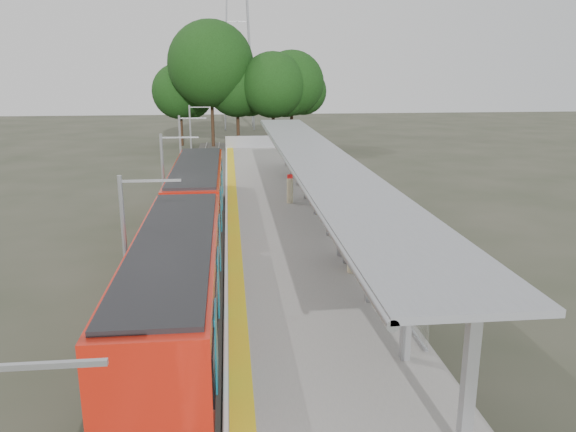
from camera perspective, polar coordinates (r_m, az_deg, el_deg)
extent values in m
cube|color=#59544C|center=(32.85, -8.99, -0.72)|extent=(3.00, 70.00, 0.24)
cube|color=gray|center=(32.82, -1.15, 0.14)|extent=(6.00, 50.00, 1.00)
cube|color=yellow|center=(32.58, -5.63, 0.89)|extent=(0.60, 50.00, 0.02)
cube|color=#9EA0A5|center=(57.10, -3.33, 7.54)|extent=(6.00, 0.10, 1.20)
cube|color=black|center=(19.12, -11.08, -10.78)|extent=(2.50, 13.50, 0.70)
cube|color=red|center=(18.49, -11.33, -6.30)|extent=(2.65, 13.50, 2.50)
cube|color=black|center=(18.47, -11.33, -6.15)|extent=(2.72, 12.96, 1.20)
cube|color=black|center=(18.07, -11.53, -2.45)|extent=(2.40, 12.82, 0.15)
cube|color=#0B5971|center=(18.46, -7.07, -6.64)|extent=(0.04, 1.30, 2.00)
cylinder|color=black|center=(15.18, -12.56, -19.50)|extent=(2.20, 0.70, 0.70)
cube|color=black|center=(32.39, -9.06, 0.03)|extent=(2.50, 13.50, 0.70)
cube|color=red|center=(32.02, -9.17, 2.80)|extent=(2.65, 13.50, 2.50)
cube|color=black|center=(32.01, -9.17, 2.88)|extent=(2.72, 12.96, 1.20)
cube|color=black|center=(31.78, -9.27, 5.09)|extent=(2.40, 12.83, 0.15)
cube|color=#0B5971|center=(32.01, -6.73, 2.60)|extent=(0.04, 1.30, 2.00)
cylinder|color=black|center=(27.94, -9.49, -3.03)|extent=(2.20, 0.70, 0.70)
cube|color=black|center=(25.25, -9.93, -1.08)|extent=(2.30, 0.80, 2.40)
cube|color=#9EA0A5|center=(12.31, 17.92, -15.52)|extent=(0.25, 0.25, 3.50)
cube|color=#9EA0A5|center=(15.64, 12.05, -8.37)|extent=(0.25, 0.25, 3.50)
cube|color=#9EA0A5|center=(19.23, 8.41, -3.75)|extent=(0.25, 0.25, 3.50)
cube|color=#9EA0A5|center=(22.95, 5.97, -0.60)|extent=(0.25, 0.25, 3.50)
cube|color=#9EA0A5|center=(26.75, 4.21, 1.67)|extent=(0.25, 0.25, 3.50)
cube|color=#9EA0A5|center=(30.61, 2.89, 3.37)|extent=(0.25, 0.25, 3.50)
cube|color=#9EA0A5|center=(34.49, 1.87, 4.68)|extent=(0.25, 0.25, 3.50)
cube|color=#9EA0A5|center=(38.40, 1.04, 5.73)|extent=(0.25, 0.25, 3.50)
cube|color=#9EA0A5|center=(42.33, 0.37, 6.59)|extent=(0.25, 0.25, 3.50)
cube|color=#9EA0A5|center=(46.27, -0.18, 7.29)|extent=(0.25, 0.25, 3.50)
cube|color=gray|center=(28.28, 2.76, 6.19)|extent=(3.20, 38.00, 0.16)
cylinder|color=#9EA0A5|center=(28.10, -0.38, 5.98)|extent=(0.24, 38.00, 0.24)
cube|color=silver|center=(17.81, 12.14, -7.35)|extent=(0.05, 3.70, 2.20)
cube|color=silver|center=(21.41, 8.86, -3.38)|extent=(0.05, 3.70, 2.20)
cube|color=silver|center=(28.92, 4.86, 1.54)|extent=(0.05, 3.70, 2.20)
cube|color=silver|center=(32.76, 3.55, 3.14)|extent=(0.05, 3.70, 2.20)
cube|color=silver|center=(40.54, 1.68, 5.42)|extent=(0.05, 3.70, 2.20)
cube|color=silver|center=(44.46, 0.98, 6.26)|extent=(0.05, 3.70, 2.20)
cylinder|color=#382316|center=(67.04, -10.78, 8.80)|extent=(0.36, 0.36, 4.14)
sphere|color=#164313|center=(66.75, -10.95, 12.34)|extent=(6.30, 6.30, 6.30)
cylinder|color=#382316|center=(64.00, -7.67, 9.56)|extent=(0.36, 0.36, 6.16)
sphere|color=#164313|center=(63.75, -7.86, 15.07)|extent=(9.36, 9.36, 9.36)
cylinder|color=#382316|center=(64.49, -5.10, 8.99)|extent=(0.36, 0.36, 4.63)
sphere|color=#164313|center=(64.19, -5.19, 13.10)|extent=(7.04, 7.04, 7.04)
cylinder|color=#382316|center=(62.80, -1.51, 8.90)|extent=(0.36, 0.36, 4.68)
sphere|color=#164313|center=(62.49, -1.54, 13.17)|extent=(7.11, 7.11, 7.11)
cylinder|color=#382316|center=(64.85, 0.37, 9.14)|extent=(0.36, 0.36, 4.77)
sphere|color=#164313|center=(64.55, 0.38, 13.36)|extent=(7.25, 7.25, 7.25)
cube|color=#9EA0A5|center=(7.99, -25.07, -13.66)|extent=(2.00, 0.08, 0.08)
cylinder|color=#9EA0A5|center=(19.94, -16.20, -3.67)|extent=(0.16, 0.16, 5.40)
cube|color=#9EA0A5|center=(19.16, -13.79, 3.50)|extent=(2.00, 0.08, 0.08)
cylinder|color=#9EA0A5|center=(31.44, -12.54, 3.25)|extent=(0.16, 0.16, 5.40)
cube|color=#9EA0A5|center=(30.95, -10.95, 7.84)|extent=(2.00, 0.08, 0.08)
cylinder|color=#9EA0A5|center=(43.22, -10.85, 6.43)|extent=(0.16, 0.16, 5.40)
cube|color=#9EA0A5|center=(42.86, -9.66, 9.78)|extent=(2.00, 0.08, 0.08)
cylinder|color=#9EA0A5|center=(55.09, -9.88, 8.24)|extent=(0.16, 0.16, 5.40)
cube|color=#9EA0A5|center=(54.81, -8.93, 10.87)|extent=(2.00, 0.08, 0.08)
cube|color=#0F1F4C|center=(23.45, 7.55, -3.46)|extent=(0.78, 1.78, 0.07)
cube|color=#0F1F4C|center=(23.29, 7.03, -2.68)|extent=(0.34, 1.71, 0.63)
cube|color=#9EA0A5|center=(22.90, 7.93, -4.62)|extent=(0.46, 0.14, 0.50)
cube|color=#9EA0A5|center=(24.16, 7.16, -3.55)|extent=(0.46, 0.14, 0.50)
cube|color=#0F1F4C|center=(34.24, 3.15, 2.39)|extent=(0.54, 1.55, 0.06)
cube|color=#0F1F4C|center=(34.14, 2.82, 2.88)|extent=(0.14, 1.52, 0.56)
cube|color=#9EA0A5|center=(33.70, 3.31, 1.78)|extent=(0.41, 0.08, 0.45)
cube|color=#9EA0A5|center=(34.88, 2.99, 2.23)|extent=(0.41, 0.08, 0.45)
cube|color=#0F1F4C|center=(42.37, 1.21, 4.74)|extent=(0.72, 1.39, 0.05)
cube|color=#0F1F4C|center=(42.31, 0.98, 5.09)|extent=(0.38, 1.31, 0.49)
cube|color=#9EA0A5|center=(41.89, 1.31, 4.34)|extent=(0.36, 0.14, 0.39)
cube|color=#9EA0A5|center=(42.93, 1.12, 4.60)|extent=(0.36, 0.14, 0.39)
cylinder|color=beige|center=(22.20, 6.58, -3.80)|extent=(0.41, 0.41, 1.54)
cube|color=red|center=(21.92, 6.65, -1.51)|extent=(0.36, 0.13, 0.26)
cylinder|color=beige|center=(33.42, 0.20, 2.58)|extent=(0.39, 0.39, 1.46)
cube|color=red|center=(33.25, 0.21, 4.06)|extent=(0.34, 0.17, 0.24)
cylinder|color=#9EA0A5|center=(24.18, 5.56, -2.87)|extent=(0.59, 0.59, 1.00)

